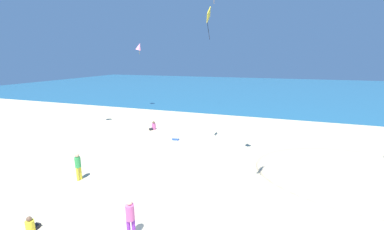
# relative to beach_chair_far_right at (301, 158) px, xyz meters

# --- Properties ---
(ground_plane) EXTENTS (120.00, 120.00, 0.00)m
(ground_plane) POSITION_rel_beach_chair_far_right_xyz_m (-7.44, 1.05, -0.30)
(ground_plane) COLOR beige
(ocean_water) EXTENTS (120.00, 60.00, 0.05)m
(ocean_water) POSITION_rel_beach_chair_far_right_xyz_m (-7.44, 41.95, -0.27)
(ocean_water) COLOR #236084
(ocean_water) RESTS_ON ground_plane
(dune_mound) EXTENTS (11.96, 8.37, 1.60)m
(dune_mound) POSITION_rel_beach_chair_far_right_xyz_m (3.21, -1.20, -0.30)
(dune_mound) COLOR #CFB791
(dune_mound) RESTS_ON ground_plane
(beach_chair_far_right) EXTENTS (0.83, 0.77, 0.65)m
(beach_chair_far_right) POSITION_rel_beach_chair_far_right_xyz_m (0.00, 0.00, 0.00)
(beach_chair_far_right) COLOR white
(beach_chair_far_right) RESTS_ON ground_plane
(cooler_box) EXTENTS (0.62, 0.38, 0.23)m
(cooler_box) POSITION_rel_beach_chair_far_right_xyz_m (-9.52, 1.50, -0.18)
(cooler_box) COLOR #2D56B7
(cooler_box) RESTS_ON ground_plane
(person_0) EXTENTS (0.45, 0.45, 1.66)m
(person_0) POSITION_rel_beach_chair_far_right_xyz_m (-6.75, -9.57, 0.66)
(person_0) COLOR purple
(person_0) RESTS_ON ground_plane
(person_1) EXTENTS (0.68, 0.74, 0.83)m
(person_1) POSITION_rel_beach_chair_far_right_xyz_m (-12.72, 3.66, 0.01)
(person_1) COLOR #D8599E
(person_1) RESTS_ON ground_plane
(person_2) EXTENTS (0.34, 0.55, 0.67)m
(person_2) POSITION_rel_beach_chair_far_right_xyz_m (-10.73, -10.49, -0.05)
(person_2) COLOR yellow
(person_2) RESTS_ON ground_plane
(person_3) EXTENTS (0.36, 0.36, 1.57)m
(person_3) POSITION_rel_beach_chair_far_right_xyz_m (-12.04, -6.55, 0.61)
(person_3) COLOR yellow
(person_3) RESTS_ON ground_plane
(kite_yellow) EXTENTS (0.26, 1.01, 2.03)m
(kite_yellow) POSITION_rel_beach_chair_far_right_xyz_m (-6.32, -0.33, 9.07)
(kite_yellow) COLOR yellow
(kite_pink) EXTENTS (1.10, 0.92, 1.50)m
(kite_pink) POSITION_rel_beach_chair_far_right_xyz_m (-18.86, 12.12, 7.89)
(kite_pink) COLOR pink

